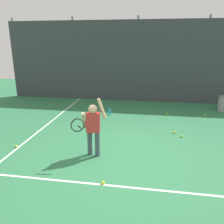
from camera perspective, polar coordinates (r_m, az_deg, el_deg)
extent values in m
plane|color=#2D7247|center=(5.48, 2.39, -10.23)|extent=(20.00, 20.00, 0.00)
cube|color=white|center=(4.39, 0.23, -17.84)|extent=(9.00, 0.05, 0.00)
cube|color=white|center=(7.09, -17.71, -4.54)|extent=(0.05, 9.00, 0.00)
cube|color=#383D42|center=(10.05, 6.20, 12.26)|extent=(11.44, 0.08, 3.38)
cylinder|color=slate|center=(11.81, -22.57, 12.16)|extent=(0.09, 0.09, 3.53)
cylinder|color=slate|center=(10.63, -9.33, 12.80)|extent=(0.09, 0.09, 3.53)
cylinder|color=slate|center=(10.10, 6.23, 12.71)|extent=(0.09, 0.09, 3.53)
cylinder|color=slate|center=(10.33, 22.19, 11.68)|extent=(0.09, 0.09, 3.53)
cylinder|color=#3F4C59|center=(5.34, -5.51, -7.65)|extent=(0.11, 0.11, 0.58)
cylinder|color=#3F4C59|center=(5.26, -3.64, -7.98)|extent=(0.11, 0.11, 0.58)
cube|color=red|center=(5.10, -4.72, -2.62)|extent=(0.32, 0.20, 0.44)
sphere|color=tan|center=(5.01, -4.80, 0.67)|extent=(0.20, 0.20, 0.20)
cylinder|color=tan|center=(5.00, -2.58, 0.88)|extent=(0.21, 0.09, 0.46)
cylinder|color=tan|center=(5.05, -7.01, -2.08)|extent=(0.10, 0.29, 0.43)
cylinder|color=black|center=(4.99, -8.04, -3.76)|extent=(0.06, 0.24, 0.15)
torus|color=black|center=(4.75, -8.58, -3.23)|extent=(0.30, 0.20, 0.26)
cylinder|color=gray|center=(9.63, 25.83, 1.88)|extent=(0.36, 0.36, 0.55)
torus|color=#595B60|center=(9.57, 26.04, 3.47)|extent=(0.38, 0.38, 0.02)
cylinder|color=#268CD8|center=(8.22, -0.63, 0.04)|extent=(0.07, 0.07, 0.22)
sphere|color=#CCE033|center=(8.49, 13.46, -0.42)|extent=(0.07, 0.07, 0.07)
sphere|color=#CCE033|center=(8.73, 22.10, -0.75)|extent=(0.07, 0.07, 0.07)
sphere|color=#CCE033|center=(4.42, -2.25, -17.10)|extent=(0.07, 0.07, 0.07)
sphere|color=#CCE033|center=(6.85, 15.27, -4.82)|extent=(0.07, 0.07, 0.07)
sphere|color=#CCE033|center=(6.61, 16.86, -5.75)|extent=(0.07, 0.07, 0.07)
sphere|color=#CCE033|center=(6.23, -22.69, -7.84)|extent=(0.07, 0.07, 0.07)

